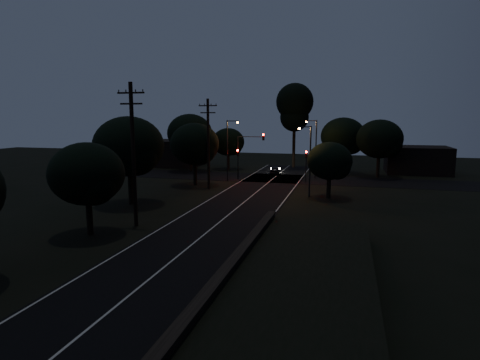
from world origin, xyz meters
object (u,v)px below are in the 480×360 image
Objects in this scene: utility_pole_mid at (133,153)px; streetlight_a at (229,146)px; signal_mast at (250,148)px; signal_right at (306,160)px; streetlight_b at (315,145)px; tall_pine at (295,107)px; car at (275,170)px; signal_left at (238,158)px; utility_pole_far at (208,142)px; streetlight_c at (309,156)px.

utility_pole_mid reaches higher than streetlight_a.
streetlight_a reaches higher than signal_mast.
signal_right is at bearing 11.34° from streetlight_a.
streetlight_b reaches higher than signal_mast.
signal_mast is at bearing 179.97° from signal_right.
tall_pine is at bearing 69.64° from streetlight_a.
car is (-1.55, -9.00, -9.47)m from tall_pine.
car is at bearing 161.16° from streetlight_b.
signal_left is 0.66× the size of signal_mast.
utility_pole_far is 24.47m from tall_pine.
tall_pine is 26.09m from streetlight_c.
signal_mast reaches higher than signal_left.
utility_pole_far is 1.68× the size of signal_mast.
streetlight_a is (-0.71, -1.99, 1.80)m from signal_left.
utility_pole_mid is 2.68× the size of signal_right.
utility_pole_mid is at bearing -90.00° from utility_pole_far.
utility_pole_far reaches higher than streetlight_c.
utility_pole_mid is 1.38× the size of streetlight_a.
streetlight_a is 13.72m from streetlight_c.
streetlight_a is at bearing -150.52° from streetlight_b.
utility_pole_mid is 1.47× the size of streetlight_c.
car is at bearing 80.04° from utility_pole_mid.
signal_left is at bearing 136.24° from streetlight_c.
tall_pine is 4.08× the size of car.
utility_pole_mid reaches higher than utility_pole_far.
tall_pine is 3.40× the size of signal_left.
streetlight_b is 7.40m from car.
tall_pine reaches higher than utility_pole_mid.
signal_mast is at bearing 68.89° from utility_pole_far.
utility_pole_mid is 27.30m from signal_right.
utility_pole_far is at bearing -111.11° from signal_mast.
tall_pine is 17.57m from signal_left.
utility_pole_mid reaches higher than car.
tall_pine is at bearing 103.49° from signal_right.
car is at bearing 68.74° from utility_pole_far.
utility_pole_mid is 17.00m from utility_pole_far.
signal_mast is (3.09, 24.99, -1.40)m from utility_pole_mid.
streetlight_a is (-2.39, -1.99, 0.30)m from signal_mast.
signal_mast reaches higher than car.
utility_pole_far is 2.56× the size of signal_left.
streetlight_b reaches higher than signal_left.
utility_pole_far is 15.80m from car.
signal_right is 0.55× the size of streetlight_c.
signal_right is at bearing 123.43° from car.
signal_right is 0.51× the size of streetlight_b.
streetlight_b reaches higher than signal_right.
streetlight_b is at bearing 153.99° from car.
tall_pine reaches higher than streetlight_b.
tall_pine is 17.04m from signal_right.
streetlight_a is at bearing 83.41° from utility_pole_far.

